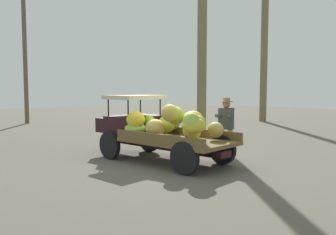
% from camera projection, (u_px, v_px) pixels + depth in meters
% --- Properties ---
extents(ground_plane, '(60.00, 60.00, 0.00)m').
position_uv_depth(ground_plane, '(163.00, 161.00, 9.92)').
color(ground_plane, '#5E594D').
extents(truck, '(4.53, 1.96, 1.84)m').
position_uv_depth(truck, '(157.00, 128.00, 9.83)').
color(truck, black).
rests_on(truck, ground).
extents(farmer, '(0.55, 0.51, 1.78)m').
position_uv_depth(farmer, '(226.00, 125.00, 9.86)').
color(farmer, '#BCB8AD').
rests_on(farmer, ground).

